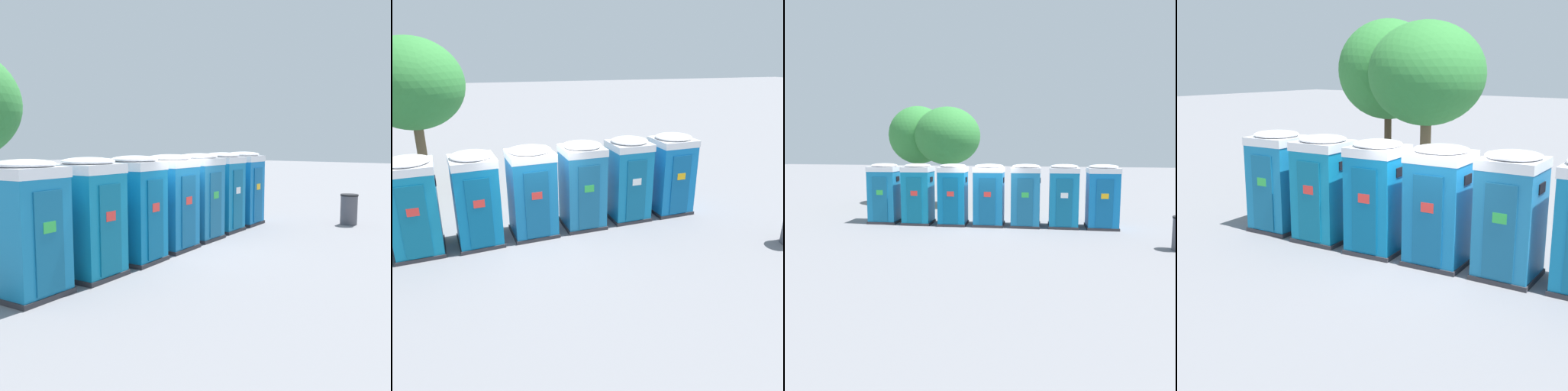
# 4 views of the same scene
# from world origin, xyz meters

# --- Properties ---
(ground_plane) EXTENTS (120.00, 120.00, 0.00)m
(ground_plane) POSITION_xyz_m (0.00, 0.00, 0.00)
(ground_plane) COLOR slate
(portapotty_1) EXTENTS (1.31, 1.31, 2.54)m
(portapotty_1) POSITION_xyz_m (-3.00, -0.24, 1.28)
(portapotty_1) COLOR #2D2D33
(portapotty_1) RESTS_ON ground
(portapotty_2) EXTENTS (1.30, 1.33, 2.54)m
(portapotty_2) POSITION_xyz_m (-1.50, -0.11, 1.28)
(portapotty_2) COLOR #2D2D33
(portapotty_2) RESTS_ON ground
(portapotty_3) EXTENTS (1.35, 1.31, 2.54)m
(portapotty_3) POSITION_xyz_m (-0.01, 0.06, 1.28)
(portapotty_3) COLOR #2D2D33
(portapotty_3) RESTS_ON ground
(portapotty_4) EXTENTS (1.26, 1.28, 2.54)m
(portapotty_4) POSITION_xyz_m (1.49, 0.22, 1.28)
(portapotty_4) COLOR #2D2D33
(portapotty_4) RESTS_ON ground
(portapotty_5) EXTENTS (1.26, 1.28, 2.54)m
(portapotty_5) POSITION_xyz_m (2.98, 0.40, 1.28)
(portapotty_5) COLOR #2D2D33
(portapotty_5) RESTS_ON ground
(portapotty_6) EXTENTS (1.31, 1.29, 2.54)m
(portapotty_6) POSITION_xyz_m (4.48, 0.51, 1.28)
(portapotty_6) COLOR #2D2D33
(portapotty_6) RESTS_ON ground
(street_tree_0) EXTENTS (3.56, 3.56, 5.42)m
(street_tree_0) POSITION_xyz_m (-3.33, 4.79, 3.84)
(street_tree_0) COLOR brown
(street_tree_0) RESTS_ON ground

